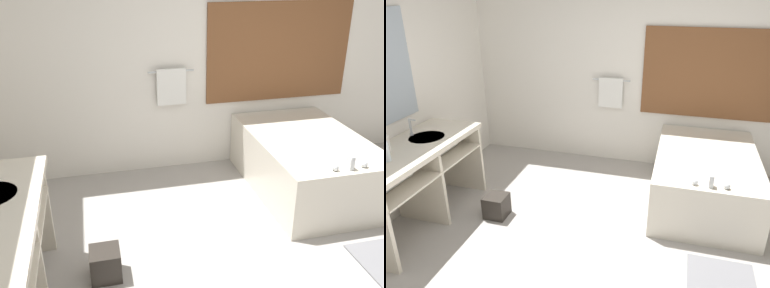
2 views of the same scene
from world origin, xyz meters
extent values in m
plane|color=#A8A39E|center=(0.00, 0.00, 0.00)|extent=(16.00, 16.00, 0.00)
cube|color=white|center=(0.00, 2.23, 1.35)|extent=(7.40, 0.06, 2.70)
cube|color=brown|center=(0.95, 2.19, 1.29)|extent=(1.70, 0.02, 1.10)
cylinder|color=silver|center=(-0.30, 2.16, 1.15)|extent=(0.50, 0.02, 0.02)
cube|color=white|center=(-0.30, 2.15, 0.98)|extent=(0.32, 0.04, 0.40)
cube|color=beige|center=(-1.87, 0.15, 0.84)|extent=(0.65, 1.53, 0.05)
cube|color=beige|center=(-1.87, 0.15, 0.61)|extent=(0.62, 1.45, 0.02)
cylinder|color=white|center=(-1.87, 0.38, 0.80)|extent=(0.35, 0.35, 0.13)
cube|color=beige|center=(-1.87, 0.15, 0.41)|extent=(0.60, 0.04, 0.81)
cube|color=beige|center=(-1.87, 0.90, 0.41)|extent=(0.60, 0.04, 0.81)
cylinder|color=white|center=(-1.82, -0.23, 0.68)|extent=(0.13, 0.42, 0.13)
cylinder|color=white|center=(-1.82, 0.53, 0.68)|extent=(0.13, 0.42, 0.13)
cylinder|color=silver|center=(-2.04, 0.38, 0.87)|extent=(0.04, 0.04, 0.02)
cylinder|color=silver|center=(-2.04, 0.38, 0.96)|extent=(0.02, 0.02, 0.16)
cube|color=silver|center=(-2.00, 0.38, 1.03)|extent=(0.07, 0.01, 0.01)
cube|color=silver|center=(0.95, 1.35, 0.30)|extent=(1.08, 1.69, 0.59)
ellipsoid|color=white|center=(0.95, 1.35, 0.44)|extent=(0.77, 1.21, 0.30)
cube|color=silver|center=(0.95, 0.60, 0.65)|extent=(0.04, 0.07, 0.12)
sphere|color=silver|center=(0.81, 0.60, 0.62)|extent=(0.06, 0.06, 0.06)
sphere|color=silver|center=(1.09, 0.60, 0.62)|extent=(0.06, 0.06, 0.06)
cylinder|color=white|center=(-1.84, -0.20, 0.95)|extent=(0.07, 0.07, 0.18)
cylinder|color=white|center=(-1.96, -0.04, 0.95)|extent=(0.05, 0.05, 0.16)
cube|color=#2D2823|center=(-1.17, 0.44, 0.12)|extent=(0.23, 0.23, 0.24)
cube|color=slate|center=(1.10, 0.01, 0.01)|extent=(0.55, 0.64, 0.02)
camera|label=1|loc=(-1.16, -2.27, 2.28)|focal=40.00mm
camera|label=2|loc=(0.60, -2.62, 2.31)|focal=35.00mm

